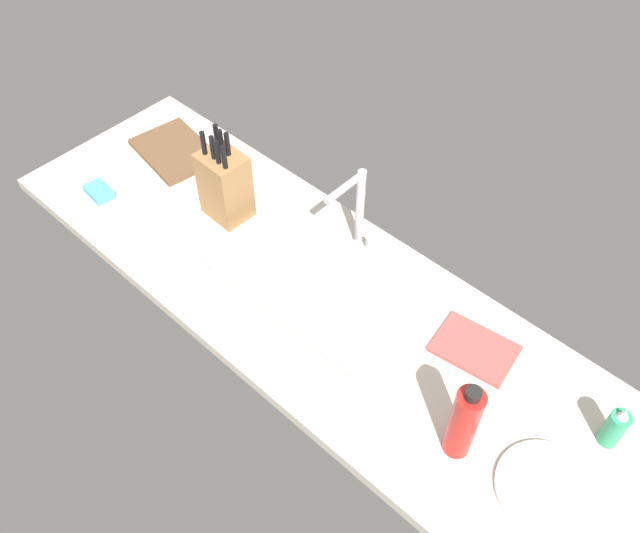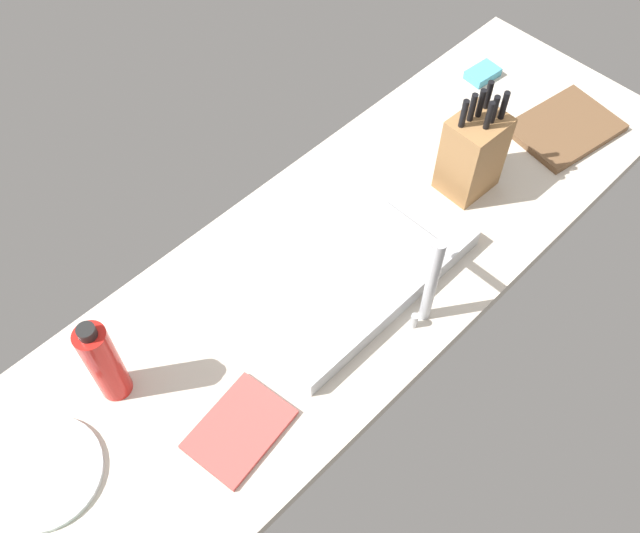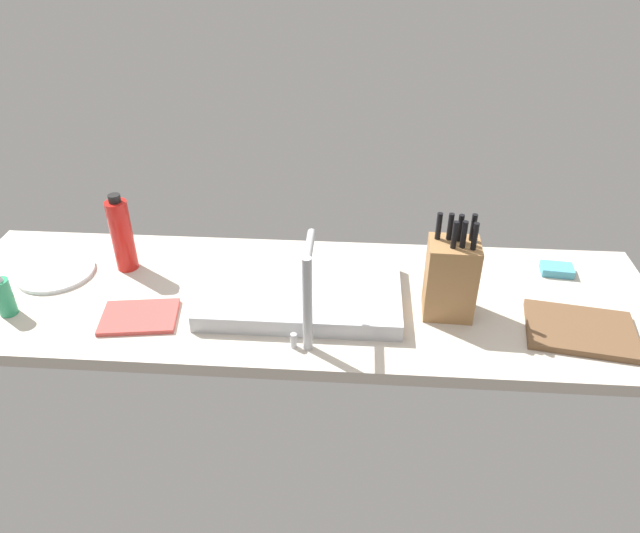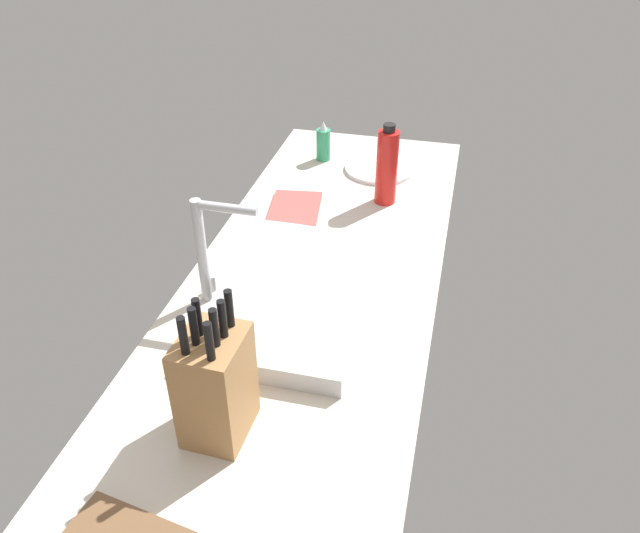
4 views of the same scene
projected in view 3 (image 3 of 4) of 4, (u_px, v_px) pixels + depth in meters
The scene contains 10 objects.
countertop_slab at pixel (299, 300), 165.98cm from camera, with size 197.67×60.03×3.50cm, color beige.
sink_basin at pixel (302, 292), 162.35cm from camera, with size 53.73×33.16×4.61cm, color #B7BABF.
faucet at pixel (307, 292), 139.51cm from camera, with size 5.50×14.80×25.99cm.
knife_block at pixel (451, 277), 152.68cm from camera, with size 13.16×11.04×28.35cm.
cutting_board at pixel (580, 330), 150.71cm from camera, with size 26.58×19.30×1.80cm, color brown.
soap_bottle at pixel (4, 296), 155.09cm from camera, with size 4.62×4.62×13.21cm.
water_bottle at pixel (122, 235), 171.09cm from camera, with size 6.21×6.21×23.81cm.
dinner_plate at pixel (56, 272), 173.95cm from camera, with size 22.16×22.16×1.20cm, color white.
dish_towel at pixel (139, 317), 155.84cm from camera, with size 19.42×13.93×1.20cm, color #CC4C47.
dish_sponge at pixel (557, 270), 173.83cm from camera, with size 9.00×6.00×2.40cm, color #4CA3BC.
Camera 3 is at (-15.28, 133.66, 99.61)cm, focal length 33.40 mm.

